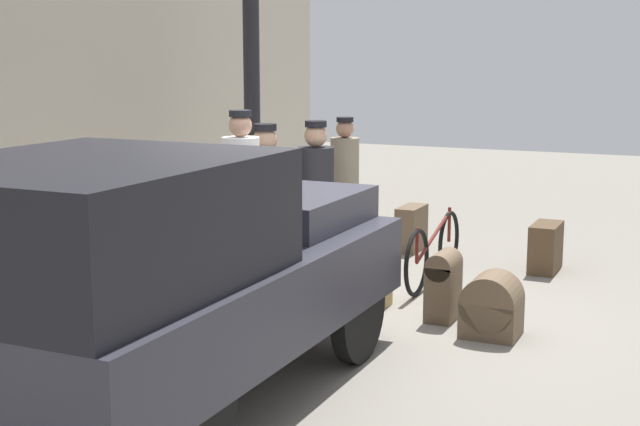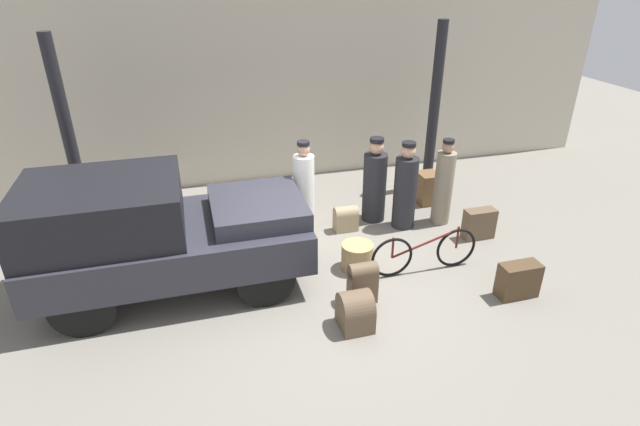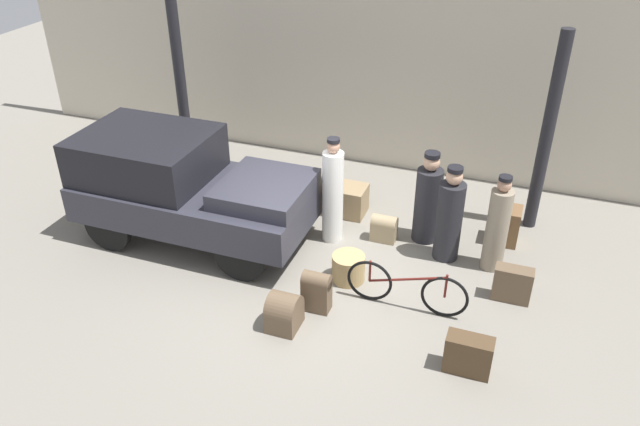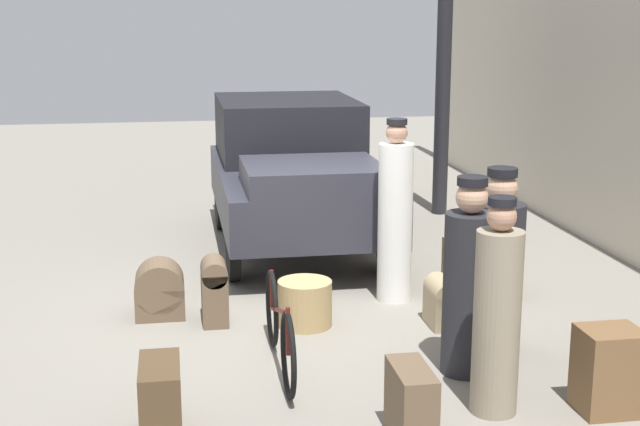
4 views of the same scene
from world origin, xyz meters
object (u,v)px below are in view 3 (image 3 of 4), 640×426
object	(u,v)px
porter_standing_middle	(497,227)
trunk_large_brown	(346,200)
truck	(184,184)
suitcase_tan_flat	(512,284)
bicycle	(406,288)
suitcase_black_upright	(316,290)
conductor_in_dark_uniform	(449,218)
trunk_barrel_dark	(384,228)
trunk_umber_medium	(507,225)
trunk_wicker_pale	(468,355)
porter_with_bicycle	(333,194)
suitcase_small_leather	(284,312)
porter_lifting_near_truck	(428,202)
wicker_basket	(348,268)

from	to	relation	value
porter_standing_middle	trunk_large_brown	xyz separation A→B (m)	(-2.69, 0.81, -0.48)
trunk_large_brown	porter_standing_middle	bearing A→B (deg)	-16.73
truck	suitcase_tan_flat	world-z (taller)	truck
bicycle	suitcase_black_upright	size ratio (longest dim) A/B	2.81
porter_standing_middle	conductor_in_dark_uniform	world-z (taller)	conductor_in_dark_uniform
conductor_in_dark_uniform	trunk_barrel_dark	world-z (taller)	conductor_in_dark_uniform
bicycle	trunk_barrel_dark	size ratio (longest dim) A/B	3.78
suitcase_tan_flat	trunk_umber_medium	distance (m)	1.58
suitcase_tan_flat	trunk_wicker_pale	world-z (taller)	suitcase_tan_flat
porter_with_bicycle	suitcase_small_leather	world-z (taller)	porter_with_bicycle
truck	suitcase_small_leather	size ratio (longest dim) A/B	7.10
porter_with_bicycle	porter_lifting_near_truck	world-z (taller)	porter_with_bicycle
truck	porter_standing_middle	distance (m)	5.07
truck	porter_with_bicycle	world-z (taller)	porter_with_bicycle
porter_lifting_near_truck	trunk_umber_medium	size ratio (longest dim) A/B	2.53
porter_with_bicycle	porter_lifting_near_truck	distance (m)	1.57
truck	suitcase_small_leather	bearing A→B (deg)	-33.70
bicycle	porter_with_bicycle	world-z (taller)	porter_with_bicycle
trunk_barrel_dark	trunk_wicker_pale	distance (m)	3.14
porter_with_bicycle	porter_lifting_near_truck	size ratio (longest dim) A/B	1.15
wicker_basket	suitcase_small_leather	world-z (taller)	suitcase_small_leather
trunk_barrel_dark	trunk_wicker_pale	size ratio (longest dim) A/B	0.79
wicker_basket	suitcase_tan_flat	bearing A→B (deg)	8.81
wicker_basket	suitcase_black_upright	distance (m)	0.86
conductor_in_dark_uniform	trunk_wicker_pale	size ratio (longest dim) A/B	2.75
conductor_in_dark_uniform	porter_standing_middle	bearing A→B (deg)	-2.83
suitcase_tan_flat	trunk_wicker_pale	distance (m)	1.73
trunk_large_brown	suitcase_small_leather	bearing A→B (deg)	-87.27
truck	bicycle	size ratio (longest dim) A/B	2.18
conductor_in_dark_uniform	trunk_large_brown	xyz separation A→B (m)	(-1.95, 0.77, -0.47)
bicycle	trunk_barrel_dark	xyz separation A→B (m)	(-0.76, 1.62, -0.11)
trunk_umber_medium	conductor_in_dark_uniform	bearing A→B (deg)	-137.78
porter_standing_middle	suitcase_tan_flat	distance (m)	0.94
conductor_in_dark_uniform	suitcase_small_leather	bearing A→B (deg)	-125.89
porter_with_bicycle	wicker_basket	bearing A→B (deg)	-58.88
truck	trunk_large_brown	size ratio (longest dim) A/B	5.45
suitcase_tan_flat	trunk_umber_medium	bearing A→B (deg)	98.46
suitcase_tan_flat	suitcase_small_leather	xyz separation A→B (m)	(-2.90, -1.71, -0.02)
truck	trunk_umber_medium	bearing A→B (deg)	17.52
conductor_in_dark_uniform	suitcase_black_upright	world-z (taller)	conductor_in_dark_uniform
porter_with_bicycle	trunk_wicker_pale	distance (m)	3.55
trunk_wicker_pale	wicker_basket	bearing A→B (deg)	146.90
trunk_large_brown	porter_with_bicycle	bearing A→B (deg)	-87.16
porter_lifting_near_truck	porter_standing_middle	bearing A→B (deg)	-20.90
wicker_basket	trunk_large_brown	world-z (taller)	trunk_large_brown
truck	trunk_barrel_dark	world-z (taller)	truck
porter_with_bicycle	trunk_large_brown	bearing A→B (deg)	92.84
porter_standing_middle	porter_with_bicycle	bearing A→B (deg)	-178.05
truck	suitcase_black_upright	world-z (taller)	truck
porter_standing_middle	suitcase_tan_flat	bearing A→B (deg)	-63.36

